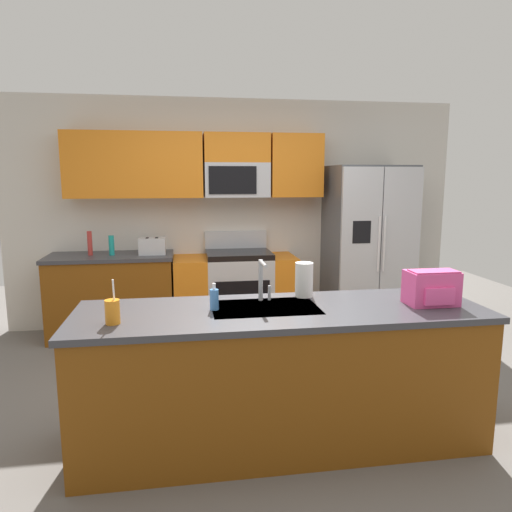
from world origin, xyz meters
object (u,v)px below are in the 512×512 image
at_px(range_oven, 235,291).
at_px(paper_towel_roll, 304,280).
at_px(drink_cup_orange, 112,312).
at_px(pepper_mill, 90,243).
at_px(sink_faucet, 262,277).
at_px(soap_dispenser, 214,299).
at_px(toaster, 152,246).
at_px(refrigerator, 368,247).
at_px(backpack, 432,287).
at_px(bottle_teal, 112,245).

distance_m(range_oven, paper_towel_roll, 2.15).
distance_m(drink_cup_orange, paper_towel_roll, 1.30).
distance_m(pepper_mill, drink_cup_orange, 2.55).
relative_size(sink_faucet, paper_towel_roll, 1.17).
height_order(sink_faucet, soap_dispenser, sink_faucet).
bearing_deg(toaster, paper_towel_roll, -60.00).
bearing_deg(pepper_mill, refrigerator, -1.29).
relative_size(refrigerator, paper_towel_roll, 7.71).
bearing_deg(refrigerator, range_oven, 177.30).
xyz_separation_m(pepper_mill, paper_towel_roll, (1.81, -2.05, -0.01)).
xyz_separation_m(range_oven, soap_dispenser, (-0.39, -2.29, 0.53)).
bearing_deg(refrigerator, backpack, -102.31).
height_order(toaster, paper_towel_roll, paper_towel_roll).
relative_size(refrigerator, toaster, 6.61).
height_order(pepper_mill, sink_faucet, sink_faucet).
bearing_deg(refrigerator, soap_dispenser, -130.82).
distance_m(toaster, drink_cup_orange, 2.43).
bearing_deg(pepper_mill, soap_dispenser, -62.95).
bearing_deg(refrigerator, bottle_teal, 179.26).
bearing_deg(bottle_teal, sink_faucet, -58.85).
bearing_deg(pepper_mill, backpack, -42.77).
bearing_deg(pepper_mill, drink_cup_orange, -76.91).
xyz_separation_m(range_oven, paper_towel_roll, (0.25, -2.05, 0.58)).
relative_size(range_oven, sink_faucet, 4.82).
height_order(range_oven, paper_towel_roll, paper_towel_roll).
bearing_deg(soap_dispenser, paper_towel_roll, 20.01).
bearing_deg(bottle_teal, refrigerator, -0.74).
bearing_deg(backpack, drink_cup_orange, -177.09).
bearing_deg(backpack, sink_faucet, 167.11).
height_order(range_oven, sink_faucet, sink_faucet).
relative_size(pepper_mill, soap_dispenser, 1.51).
bearing_deg(sink_faucet, drink_cup_orange, -159.27).
height_order(paper_towel_roll, backpack, paper_towel_roll).
bearing_deg(drink_cup_orange, sink_faucet, 20.73).
relative_size(bottle_teal, sink_faucet, 0.75).
bearing_deg(toaster, drink_cup_orange, -91.74).
bearing_deg(pepper_mill, toaster, -4.39).
bearing_deg(range_oven, backpack, -66.78).
xyz_separation_m(bottle_teal, backpack, (2.35, -2.35, 0.01)).
xyz_separation_m(pepper_mill, sink_faucet, (1.50, -2.13, 0.04)).
height_order(range_oven, toaster, range_oven).
bearing_deg(pepper_mill, sink_faucet, -54.96).
xyz_separation_m(bottle_teal, drink_cup_orange, (0.35, -2.45, -0.03)).
xyz_separation_m(range_oven, bottle_teal, (-1.33, -0.03, 0.56)).
relative_size(paper_towel_roll, backpack, 0.75).
xyz_separation_m(range_oven, pepper_mill, (-1.55, -0.00, 0.59)).
xyz_separation_m(drink_cup_orange, backpack, (2.00, 0.10, 0.05)).
distance_m(pepper_mill, backpack, 3.51).
distance_m(refrigerator, bottle_teal, 2.85).
bearing_deg(backpack, range_oven, 113.22).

